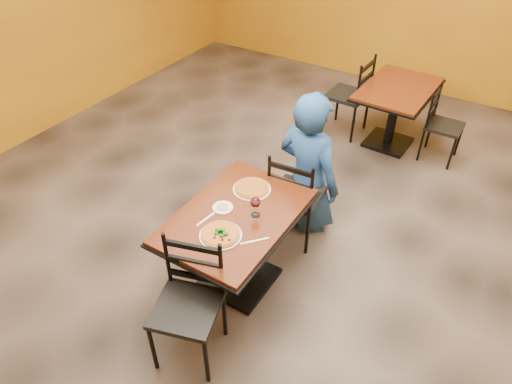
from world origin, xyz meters
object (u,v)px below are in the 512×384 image
Objects in this scene: table_main at (237,233)px; chair_main_far at (297,195)px; chair_second_left at (347,95)px; plate_main at (221,235)px; chair_second_right at (445,127)px; pizza_far at (252,188)px; chair_main_near at (186,309)px; diner at (309,162)px; wine_glass at (255,206)px; table_second at (396,103)px; plate_far at (252,189)px; side_plate at (223,208)px; pizza_main at (220,234)px.

table_main is 1.30× the size of chair_main_far.
chair_second_left is 3.19× the size of plate_main.
chair_second_right is 2.69m from pizza_far.
chair_second_left is at bearing 78.30° from chair_main_near.
chair_main_far is at bearing 104.34° from diner.
wine_glass is (0.13, 0.07, 0.28)m from table_main.
table_second is 3.55m from chair_main_near.
chair_main_far is 0.95× the size of chair_second_left.
wine_glass is (-0.23, -2.72, 0.29)m from table_second.
pizza_far is (-0.41, -2.47, 0.22)m from table_second.
plate_far is at bearing 99.46° from plate_main.
chair_main_far is at bearing 71.15° from chair_main_near.
chair_second_left is 6.19× the size of side_plate.
diner reaches higher than side_plate.
chair_second_right is at bearing -0.00° from table_second.
chair_second_left is 2.77m from wine_glass.
chair_main_near reaches higher than wine_glass.
plate_far is at bearing 77.85° from side_plate.
wine_glass is at bearing -52.93° from plate_far.
side_plate is (-0.07, -0.31, 0.00)m from plate_far.
diner is at bearing -91.57° from chair_main_far.
chair_main_far is (-0.22, -2.02, -0.08)m from table_second.
side_plate is at bearing 121.99° from plate_main.
chair_main_near is at bearing 166.54° from chair_second_right.
chair_second_left is 3.07m from pizza_main.
wine_glass is (0.37, -2.72, 0.34)m from chair_second_left.
wine_glass is (-0.82, -2.72, 0.42)m from chair_second_right.
pizza_far reaches higher than plate_far.
chair_main_near is at bearing -74.53° from side_plate.
diner reaches higher than pizza_main.
chair_main_far is 3.04× the size of plate_far.
table_second is at bearing 85.27° from wine_glass.
diner reaches higher than plate_main.
table_main is 3.97× the size of plate_far.
plate_far is at bearing 62.23° from chair_main_far.
chair_second_left is at bearing 94.90° from table_main.
diner reaches higher than table_second.
chair_second_left is 0.72× the size of diner.
plate_main and plate_far have the same top height.
diner reaches higher than wine_glass.
table_main is at bearing 7.20° from chair_second_left.
plate_main is at bearing 7.44° from chair_second_left.
diner reaches higher than pizza_far.
chair_second_left is at bearing 90.30° from chair_second_right.
wine_glass reaches higher than plate_far.
chair_main_far is at bearing 84.61° from plate_main.
table_main is 2.81m from table_second.
chair_second_left is 2.49m from plate_far.
wine_glass is (-0.00, -0.70, 0.37)m from chair_main_far.
table_second is 0.59m from chair_second_left.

